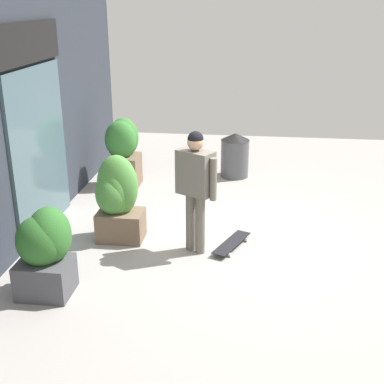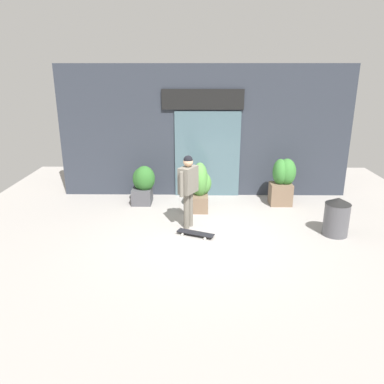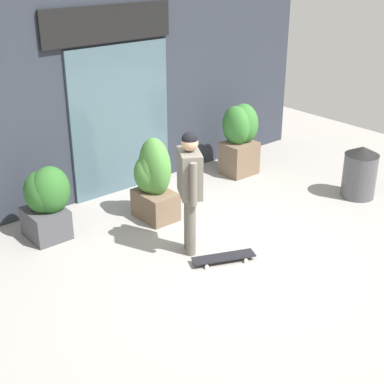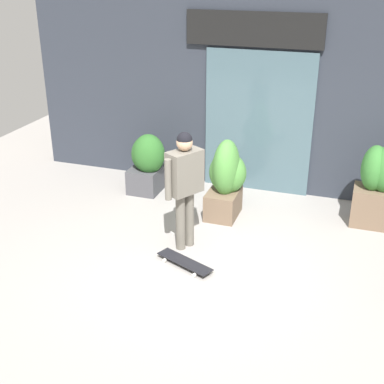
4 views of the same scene
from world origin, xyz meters
name	(u,v)px [view 4 (image 4 of 4)]	position (x,y,z in m)	size (l,w,h in m)	color
ground_plane	(203,267)	(0.00, 0.00, 0.00)	(12.00, 12.00, 0.00)	#9E9993
building_facade	(257,85)	(0.00, 2.89, 1.80)	(8.04, 0.31, 3.62)	#2D333D
skateboarder	(185,179)	(-0.40, 0.45, 1.04)	(0.46, 0.58, 1.68)	#666056
skateboard	(185,262)	(-0.24, -0.04, 0.06)	(0.84, 0.51, 0.08)	black
planter_box_left	(378,181)	(2.07, 2.05, 0.69)	(0.66, 0.60, 1.24)	brown
planter_box_right	(226,177)	(-0.14, 1.59, 0.65)	(0.58, 0.67, 1.25)	brown
planter_box_mid	(147,161)	(-1.66, 2.04, 0.56)	(0.62, 0.61, 1.05)	#47474C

